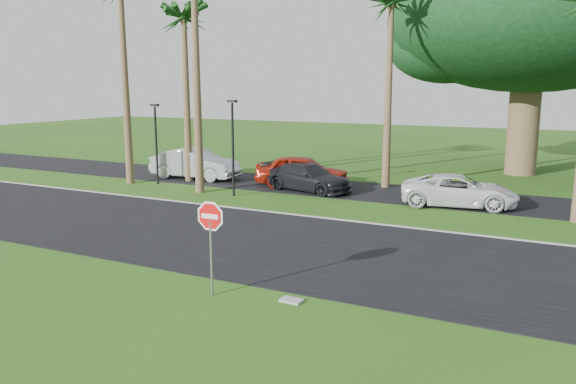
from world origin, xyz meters
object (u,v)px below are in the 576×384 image
(car_silver, at_px, (195,164))
(car_red, at_px, (302,171))
(car_minivan, at_px, (459,191))
(stop_sign_near, at_px, (211,229))
(car_dark, at_px, (308,178))

(car_silver, relative_size, car_red, 1.06)
(car_silver, xyz_separation_m, car_red, (6.59, 0.41, -0.02))
(car_minivan, bearing_deg, car_red, 71.68)
(car_silver, xyz_separation_m, car_minivan, (14.92, -0.88, -0.16))
(stop_sign_near, distance_m, car_red, 15.86)
(car_silver, bearing_deg, car_dark, -97.56)
(car_minivan, bearing_deg, car_dark, 77.51)
(car_silver, distance_m, car_minivan, 14.95)
(car_red, xyz_separation_m, car_minivan, (8.33, -1.29, -0.14))
(car_red, xyz_separation_m, car_dark, (0.76, -0.90, -0.14))
(car_dark, relative_size, car_minivan, 0.95)
(car_dark, height_order, car_minivan, car_minivan)
(car_silver, relative_size, car_dark, 1.09)
(car_silver, xyz_separation_m, car_dark, (7.35, -0.48, -0.16))
(car_red, distance_m, car_minivan, 8.43)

